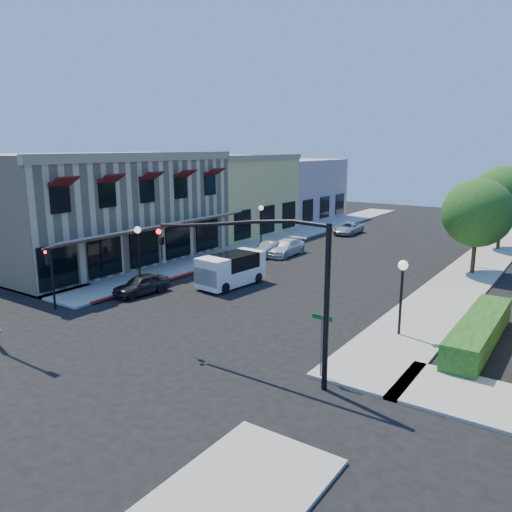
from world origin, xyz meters
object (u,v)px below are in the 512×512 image
Objects in this scene: signal_mast_arm at (274,270)px; white_van at (230,268)px; secondary_signal at (50,267)px; lamppost_left_near at (138,239)px; parked_car_c at (285,248)px; street_name_sign at (322,336)px; parked_car_b at (269,249)px; parked_car_a at (141,285)px; lamppost_right_near at (402,279)px; lamppost_right_far at (477,230)px; parked_car_d at (348,228)px; street_tree_a at (478,213)px; street_tree_b at (503,196)px; lamppost_left_far at (261,215)px.

signal_mast_arm is 12.92m from white_van.
secondary_signal is 6.63m from lamppost_left_near.
lamppost_left_near is 0.83× the size of parked_car_c.
street_name_sign is 0.72× the size of parked_car_b.
parked_car_a is (1.80, 4.59, -1.73)m from secondary_signal.
parked_car_a is (-13.70, 3.80, -1.11)m from street_name_sign.
secondary_signal is 0.93× the size of lamppost_left_near.
lamppost_right_far is (0.00, 16.00, 0.00)m from lamppost_right_near.
parked_car_c is 12.00m from parked_car_d.
street_name_sign is at bearing -19.93° from lamppost_left_near.
street_tree_a is at bearing 53.71° from parked_car_a.
parked_car_b is at bearing 107.84° from white_van.
white_van is 5.49m from parked_car_a.
street_tree_b is 1.64× the size of parked_car_c.
lamppost_left_near is 14.00m from lamppost_left_far.
secondary_signal is 0.81× the size of parked_car_d.
street_tree_b is at bearing 66.88° from parked_car_a.
street_tree_a is at bearing 18.82° from parked_car_b.
signal_mast_arm is 21.30m from parked_car_b.
lamppost_right_near is 0.77× the size of white_van.
lamppost_left_near is 17.00m from lamppost_right_near.
street_name_sign is at bearing 2.93° from secondary_signal.
lamppost_left_near is (-17.30, -24.00, -1.81)m from street_tree_b.
lamppost_right_near is 18.04m from parked_car_c.
parked_car_b is at bearing 123.57° from signal_mast_arm.
lamppost_right_far is 1.03× the size of parked_car_b.
street_name_sign is 21.85m from lamppost_right_far.
parked_car_b is (-14.26, -5.00, -2.16)m from lamppost_right_far.
white_van is at bearing 168.07° from lamppost_right_near.
parked_car_d is (0.00, 12.00, -0.05)m from parked_car_c.
signal_mast_arm is 2.24× the size of lamppost_right_near.
white_van is (-10.50, 8.23, -0.55)m from street_name_sign.
lamppost_right_near reaches higher than street_name_sign.
parked_car_d is (3.70, 10.00, -2.16)m from lamppost_left_far.
lamppost_left_far is (-17.30, -10.00, -1.81)m from street_tree_b.
lamppost_left_far is at bearing 91.39° from secondary_signal.
street_name_sign is at bearing -55.45° from parked_car_c.
street_tree_b reaches higher than street_tree_a.
parked_car_b and parked_car_d have the same top height.
lamppost_left_far is at bearing 140.53° from lamppost_right_near.
parked_car_a is 0.84× the size of parked_car_d.
street_tree_a is 17.36m from lamppost_left_far.
parked_car_d is at bearing 143.67° from street_tree_a.
street_tree_a is 0.81× the size of signal_mast_arm.
signal_mast_arm is 1.73× the size of white_van.
street_tree_b reaches higher than parked_car_c.
secondary_signal is at bearing -179.63° from signal_mast_arm.
street_name_sign is at bearing -92.63° from lamppost_right_far.
lamppost_right_far is (-0.30, -8.00, -1.81)m from street_tree_b.
street_tree_a is 17.27m from parked_car_d.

